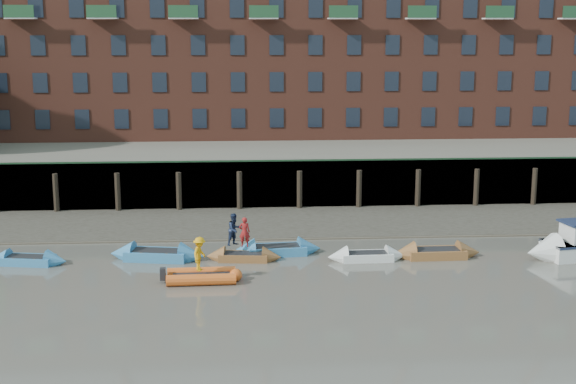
{
  "coord_description": "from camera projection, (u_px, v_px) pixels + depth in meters",
  "views": [
    {
      "loc": [
        -2.12,
        -30.41,
        11.98
      ],
      "look_at": [
        0.6,
        12.0,
        3.2
      ],
      "focal_mm": 50.0,
      "sensor_mm": 36.0,
      "label": 1
    }
  ],
  "objects": [
    {
      "name": "rowboat_6",
      "position": [
        436.0,
        253.0,
        42.35
      ],
      "size": [
        4.74,
        1.48,
        1.37
      ],
      "rotation": [
        0.0,
        0.0,
        0.03
      ],
      "color": "brown",
      "rests_on": "ground"
    },
    {
      "name": "rowboat_1",
      "position": [
        28.0,
        260.0,
        41.21
      ],
      "size": [
        4.27,
        1.89,
        1.2
      ],
      "rotation": [
        0.0,
        0.0,
        -0.17
      ],
      "color": "teal",
      "rests_on": "ground"
    },
    {
      "name": "person_rower_a",
      "position": [
        244.0,
        232.0,
        41.48
      ],
      "size": [
        0.58,
        0.38,
        1.57
      ],
      "primitive_type": "imported",
      "rotation": [
        0.0,
        0.0,
        3.13
      ],
      "color": "maroon",
      "rests_on": "rowboat_3"
    },
    {
      "name": "rib_tender",
      "position": [
        205.0,
        276.0,
        38.37
      ],
      "size": [
        3.62,
        1.79,
        0.62
      ],
      "rotation": [
        0.0,
        0.0,
        0.03
      ],
      "color": "#D4571B",
      "rests_on": "ground"
    },
    {
      "name": "apartment_terrace",
      "position": [
        261.0,
        16.0,
        65.84
      ],
      "size": [
        80.6,
        15.56,
        20.98
      ],
      "color": "brown",
      "rests_on": "bank_terrace"
    },
    {
      "name": "person_rib_crew",
      "position": [
        200.0,
        254.0,
        38.04
      ],
      "size": [
        0.93,
        1.2,
        1.64
      ],
      "primitive_type": "imported",
      "rotation": [
        0.0,
        0.0,
        1.23
      ],
      "color": "orange",
      "rests_on": "rib_tender"
    },
    {
      "name": "rowboat_4",
      "position": [
        277.0,
        250.0,
        42.94
      ],
      "size": [
        4.9,
        1.86,
        1.39
      ],
      "rotation": [
        0.0,
        0.0,
        0.1
      ],
      "color": "teal",
      "rests_on": "ground"
    },
    {
      "name": "person_rower_b",
      "position": [
        234.0,
        229.0,
        41.74
      ],
      "size": [
        1.05,
        1.03,
        1.7
      ],
      "primitive_type": "imported",
      "rotation": [
        0.0,
        0.0,
        0.7
      ],
      "color": "#19233F",
      "rests_on": "rowboat_3"
    },
    {
      "name": "motor_launch",
      "position": [
        573.0,
        246.0,
        42.23
      ],
      "size": [
        6.32,
        3.04,
        2.5
      ],
      "rotation": [
        0.0,
        0.0,
        3.32
      ],
      "color": "silver",
      "rests_on": "ground"
    },
    {
      "name": "ground",
      "position": [
        292.0,
        330.0,
        32.27
      ],
      "size": [
        220.0,
        220.0,
        0.0
      ],
      "primitive_type": "plane",
      "color": "#5A564C",
      "rests_on": "ground"
    },
    {
      "name": "rowboat_5",
      "position": [
        367.0,
        256.0,
        41.88
      ],
      "size": [
        4.17,
        1.31,
        1.2
      ],
      "rotation": [
        0.0,
        0.0,
        0.03
      ],
      "color": "silver",
      "rests_on": "ground"
    },
    {
      "name": "river_wall",
      "position": [
        269.0,
        184.0,
        53.82
      ],
      "size": [
        110.0,
        1.23,
        3.3
      ],
      "color": "#2D2A26",
      "rests_on": "ground"
    },
    {
      "name": "rowboat_3",
      "position": [
        244.0,
        257.0,
        41.84
      ],
      "size": [
        4.05,
        1.58,
        1.15
      ],
      "rotation": [
        0.0,
        0.0,
        -0.11
      ],
      "color": "brown",
      "rests_on": "ground"
    },
    {
      "name": "rowboat_2",
      "position": [
        157.0,
        255.0,
        41.98
      ],
      "size": [
        5.2,
        2.32,
        1.46
      ],
      "rotation": [
        0.0,
        0.0,
        -0.18
      ],
      "color": "teal",
      "rests_on": "ground"
    },
    {
      "name": "mud_band",
      "position": [
        275.0,
        237.0,
        46.54
      ],
      "size": [
        110.0,
        1.6,
        0.1
      ],
      "primitive_type": "cube",
      "color": "#4C4336",
      "rests_on": "ground"
    },
    {
      "name": "bank_terrace",
      "position": [
        263.0,
        153.0,
        67.13
      ],
      "size": [
        110.0,
        28.0,
        3.2
      ],
      "primitive_type": "cube",
      "color": "#5E594D",
      "rests_on": "ground"
    },
    {
      "name": "foreshore",
      "position": [
        272.0,
        223.0,
        49.87
      ],
      "size": [
        110.0,
        8.0,
        0.5
      ],
      "primitive_type": "cube",
      "color": "#3D382F",
      "rests_on": "ground"
    }
  ]
}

